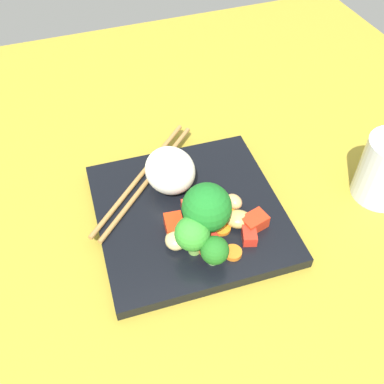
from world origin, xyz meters
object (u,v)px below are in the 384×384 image
square_plate (189,213)px  broccoli_floret_2 (192,234)px  rice_mound (170,171)px  chopstick_pair (145,177)px  carrot_slice_2 (233,253)px

square_plate → broccoli_floret_2: size_ratio=4.12×
rice_mound → chopstick_pair: size_ratio=0.38×
rice_mound → carrot_slice_2: 13.97cm
carrot_slice_2 → broccoli_floret_2: bearing=65.9°
square_plate → rice_mound: size_ratio=3.36×
chopstick_pair → rice_mound: bearing=95.7°
rice_mound → carrot_slice_2: bearing=-164.6°
rice_mound → carrot_slice_2: rice_mound is taller
square_plate → rice_mound: bearing=12.2°
broccoli_floret_2 → rice_mound: bearing=-4.3°
broccoli_floret_2 → square_plate: bearing=-16.0°
carrot_slice_2 → chopstick_pair: bearing=22.9°
square_plate → carrot_slice_2: (-8.48, -2.61, 1.12)cm
square_plate → carrot_slice_2: bearing=-162.9°
broccoli_floret_2 → carrot_slice_2: (-2.00, -4.47, -3.16)cm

